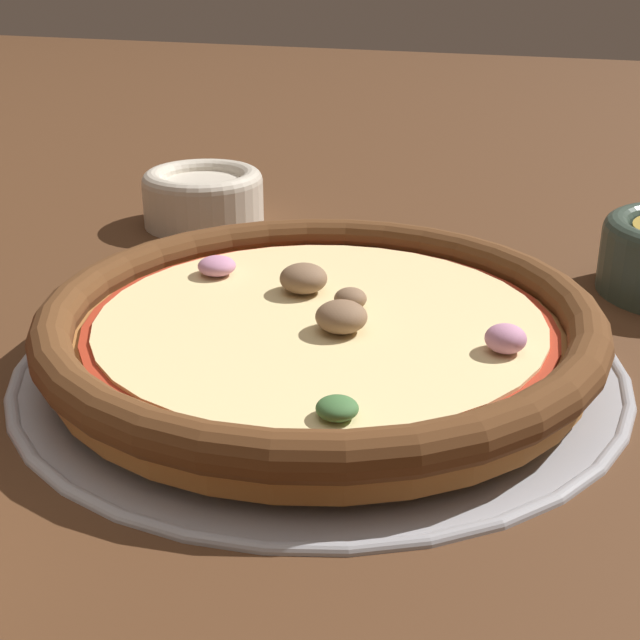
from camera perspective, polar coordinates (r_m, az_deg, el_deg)
ground_plane at (r=0.53m, az=0.00°, el=-2.82°), size 3.00×3.00×0.00m
pizza_tray at (r=0.53m, az=0.00°, el=-2.54°), size 0.36×0.36×0.01m
pizza at (r=0.52m, az=0.01°, el=-0.31°), size 0.33×0.33×0.04m
bowl_far at (r=0.79m, az=-7.49°, el=7.91°), size 0.10×0.10×0.05m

